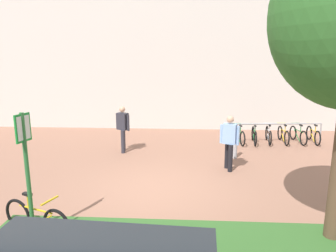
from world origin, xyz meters
TOP-DOWN VIEW (x-y plane):
  - ground_plane at (0.00, 0.00)m, footprint 60.00×60.00m
  - building_facade at (0.00, 7.91)m, footprint 28.00×1.20m
  - planter_strip at (0.68, -2.36)m, footprint 7.00×1.10m
  - parking_sign_post at (-2.10, -2.36)m, footprint 0.12×0.36m
  - bike_at_sign at (-2.06, -2.28)m, footprint 1.59×0.67m
  - bike_rack_cluster at (4.55, 4.98)m, footprint 3.74×1.78m
  - bollard_steel at (2.55, 2.84)m, footprint 0.16×0.16m
  - person_shirt_white at (2.17, 1.65)m, footprint 0.57×0.45m
  - person_suited_dark at (-1.48, 3.36)m, footprint 0.55×0.45m

SIDE VIEW (x-z plane):
  - ground_plane at x=0.00m, z-range 0.00..0.00m
  - planter_strip at x=0.68m, z-range 0.00..0.16m
  - bike_rack_cluster at x=4.55m, z-range -0.07..0.76m
  - bike_at_sign at x=-2.06m, z-range -0.08..0.78m
  - bollard_steel at x=2.55m, z-range 0.00..0.90m
  - person_shirt_white at x=2.17m, z-range 0.12..1.84m
  - person_suited_dark at x=-1.48m, z-range 0.12..1.84m
  - parking_sign_post at x=-2.10m, z-range 0.38..2.85m
  - building_facade at x=0.00m, z-range 0.00..10.00m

